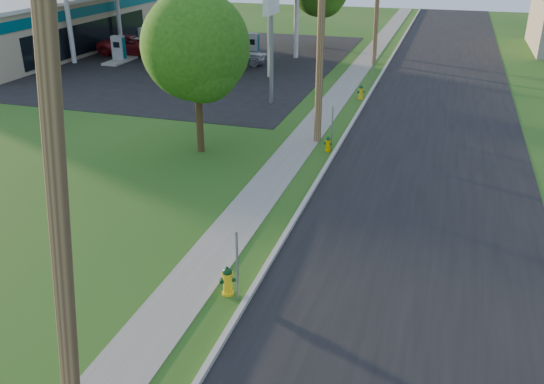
# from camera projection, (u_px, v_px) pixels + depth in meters

# --- Properties ---
(road) EXTENTS (8.00, 120.00, 0.02)m
(road) POSITION_uv_depth(u_px,v_px,m) (421.00, 223.00, 18.84)
(road) COLOR black
(road) RESTS_ON ground
(curb) EXTENTS (0.15, 120.00, 0.15)m
(curb) POSITION_uv_depth(u_px,v_px,m) (303.00, 206.00, 19.89)
(curb) COLOR #A8A69A
(curb) RESTS_ON ground
(sidewalk) EXTENTS (1.50, 120.00, 0.03)m
(sidewalk) POSITION_uv_depth(u_px,v_px,m) (255.00, 201.00, 20.38)
(sidewalk) COLOR gray
(sidewalk) RESTS_ON ground
(forecourt) EXTENTS (26.00, 28.00, 0.02)m
(forecourt) POSITION_uv_depth(u_px,v_px,m) (163.00, 59.00, 43.50)
(forecourt) COLOR black
(forecourt) RESTS_ON ground
(utility_pole_near) EXTENTS (1.40, 0.32, 9.48)m
(utility_pole_near) POSITION_uv_depth(u_px,v_px,m) (58.00, 216.00, 8.65)
(utility_pole_near) COLOR brown
(utility_pole_near) RESTS_ON ground
(utility_pole_mid) EXTENTS (1.40, 0.32, 9.80)m
(utility_pole_mid) POSITION_uv_depth(u_px,v_px,m) (321.00, 30.00, 24.28)
(utility_pole_mid) COLOR brown
(utility_pole_mid) RESTS_ON ground
(sign_post_near) EXTENTS (0.05, 0.04, 2.00)m
(sign_post_near) POSITION_uv_depth(u_px,v_px,m) (237.00, 267.00, 14.52)
(sign_post_near) COLOR gray
(sign_post_near) RESTS_ON ground
(sign_post_mid) EXTENTS (0.05, 0.04, 2.00)m
(sign_post_mid) POSITION_uv_depth(u_px,v_px,m) (332.00, 128.00, 24.80)
(sign_post_mid) COLOR gray
(sign_post_mid) RESTS_ON ground
(sign_post_far) EXTENTS (0.05, 0.04, 2.00)m
(sign_post_far) POSITION_uv_depth(u_px,v_px,m) (372.00, 70.00, 35.43)
(sign_post_far) COLOR gray
(sign_post_far) RESTS_ON ground
(fuel_pump_nw) EXTENTS (1.20, 3.20, 1.90)m
(fuel_pump_nw) POSITION_uv_depth(u_px,v_px,m) (119.00, 52.00, 42.14)
(fuel_pump_nw) COLOR #A8A69A
(fuel_pump_nw) RESTS_ON ground
(fuel_pump_ne) EXTENTS (1.20, 3.20, 1.90)m
(fuel_pump_ne) POSITION_uv_depth(u_px,v_px,m) (234.00, 59.00, 39.73)
(fuel_pump_ne) COLOR #A8A69A
(fuel_pump_ne) RESTS_ON ground
(fuel_pump_sw) EXTENTS (1.20, 3.20, 1.90)m
(fuel_pump_sw) POSITION_uv_depth(u_px,v_px,m) (146.00, 43.00, 45.62)
(fuel_pump_sw) COLOR #A8A69A
(fuel_pump_sw) RESTS_ON ground
(fuel_pump_se) EXTENTS (1.20, 3.20, 1.90)m
(fuel_pump_se) POSITION_uv_depth(u_px,v_px,m) (253.00, 49.00, 43.21)
(fuel_pump_se) COLOR #A8A69A
(fuel_pump_se) RESTS_ON ground
(convenience_store) EXTENTS (10.40, 22.40, 4.25)m
(convenience_store) POSITION_uv_depth(u_px,v_px,m) (36.00, 24.00, 45.57)
(convenience_store) COLOR tan
(convenience_store) RESTS_ON ground
(price_pylon) EXTENTS (0.34, 2.04, 6.85)m
(price_pylon) POSITION_uv_depth(u_px,v_px,m) (271.00, 2.00, 29.92)
(price_pylon) COLOR gray
(price_pylon) RESTS_ON ground
(tree_verge) EXTENTS (4.44, 4.44, 6.74)m
(tree_verge) POSITION_uv_depth(u_px,v_px,m) (197.00, 51.00, 23.26)
(tree_verge) COLOR #362312
(tree_verge) RESTS_ON ground
(hydrant_near) EXTENTS (0.43, 0.38, 0.83)m
(hydrant_near) POSITION_uv_depth(u_px,v_px,m) (228.00, 281.00, 15.00)
(hydrant_near) COLOR yellow
(hydrant_near) RESTS_ON ground
(hydrant_mid) EXTENTS (0.35, 0.31, 0.67)m
(hydrant_mid) POSITION_uv_depth(u_px,v_px,m) (328.00, 144.00, 24.97)
(hydrant_mid) COLOR #E5AA00
(hydrant_mid) RESTS_ON ground
(hydrant_far) EXTENTS (0.43, 0.38, 0.83)m
(hydrant_far) POSITION_uv_depth(u_px,v_px,m) (361.00, 92.00, 32.80)
(hydrant_far) COLOR gold
(hydrant_far) RESTS_ON ground
(car_red) EXTENTS (5.65, 3.08, 1.50)m
(car_red) POSITION_uv_depth(u_px,v_px,m) (133.00, 45.00, 44.58)
(car_red) COLOR maroon
(car_red) RESTS_ON ground
(car_silver) EXTENTS (4.87, 3.16, 1.54)m
(car_silver) POSITION_uv_depth(u_px,v_px,m) (233.00, 54.00, 41.15)
(car_silver) COLOR #A8AAB0
(car_silver) RESTS_ON ground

